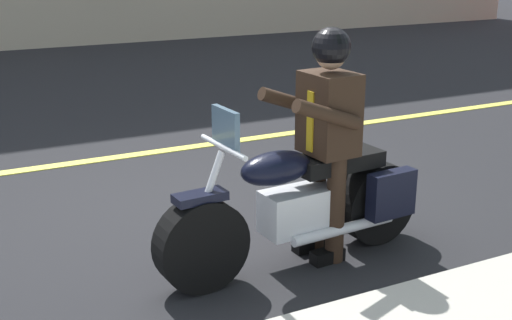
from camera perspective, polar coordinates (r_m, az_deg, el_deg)
The scene contains 4 objects.
ground_plane at distance 6.01m, azimuth -3.21°, elevation -4.49°, with size 80.00×80.00×0.00m, color black.
lane_center_stripe at distance 7.78m, azimuth -9.15°, elevation 0.59°, with size 60.00×0.16×0.01m, color #E5DB4C.
motorcycle_main at distance 4.96m, azimuth 4.10°, elevation -3.83°, with size 2.22×0.69×1.26m.
rider_main at distance 4.89m, azimuth 6.06°, elevation 2.99°, with size 0.65×0.58×1.74m.
Camera 1 is at (2.20, 5.11, 2.28)m, focal length 46.98 mm.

